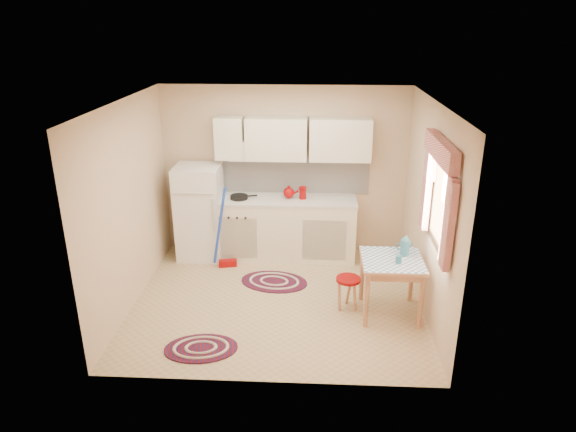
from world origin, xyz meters
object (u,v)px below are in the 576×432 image
object	(u,v)px
table	(390,287)
stool	(348,293)
fridge	(200,212)
base_cabinets	(279,229)

from	to	relation	value
table	stool	world-z (taller)	table
fridge	stool	distance (m)	2.59
table	stool	distance (m)	0.53
table	stool	size ratio (longest dim) A/B	1.71
fridge	base_cabinets	xyz separation A→B (m)	(1.16, 0.05, -0.26)
fridge	base_cabinets	bearing A→B (deg)	2.47
fridge	base_cabinets	world-z (taller)	fridge
stool	base_cabinets	bearing A→B (deg)	122.95
base_cabinets	stool	distance (m)	1.76
base_cabinets	table	size ratio (longest dim) A/B	3.12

